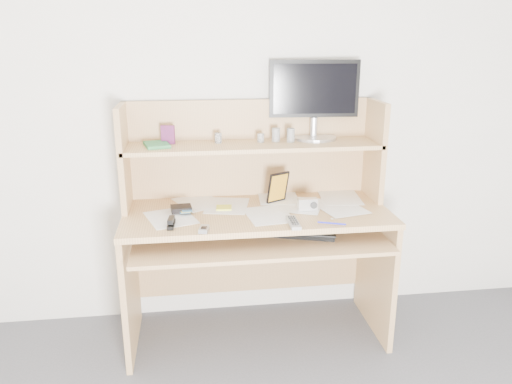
{
  "coord_description": "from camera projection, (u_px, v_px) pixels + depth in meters",
  "views": [
    {
      "loc": [
        -0.34,
        -0.99,
        1.63
      ],
      "look_at": [
        -0.01,
        1.43,
        0.87
      ],
      "focal_mm": 35.0,
      "sensor_mm": 36.0,
      "label": 1
    }
  ],
  "objects": [
    {
      "name": "back_wall",
      "position": [
        249.0,
        108.0,
        2.8
      ],
      "size": [
        3.6,
        0.04,
        2.5
      ],
      "primitive_type": "cube",
      "color": "silver",
      "rests_on": "floor"
    },
    {
      "name": "chip_stack_d",
      "position": [
        291.0,
        135.0,
        2.71
      ],
      "size": [
        0.06,
        0.06,
        0.08
      ],
      "primitive_type": "cylinder",
      "rotation": [
        0.0,
        0.0,
        -0.38
      ],
      "color": "white",
      "rests_on": "desk"
    },
    {
      "name": "game_case",
      "position": [
        278.0,
        187.0,
        2.73
      ],
      "size": [
        0.12,
        0.07,
        0.17
      ],
      "primitive_type": "cube",
      "rotation": [
        0.0,
        0.0,
        0.49
      ],
      "color": "black",
      "rests_on": "paper_clutter"
    },
    {
      "name": "chip_stack_a",
      "position": [
        218.0,
        138.0,
        2.7
      ],
      "size": [
        0.05,
        0.05,
        0.05
      ],
      "primitive_type": "cylinder",
      "rotation": [
        0.0,
        0.0,
        0.21
      ],
      "color": "black",
      "rests_on": "desk"
    },
    {
      "name": "digital_camera",
      "position": [
        307.0,
        204.0,
        2.63
      ],
      "size": [
        0.1,
        0.04,
        0.06
      ],
      "primitive_type": "cube",
      "rotation": [
        0.0,
        0.0,
        0.03
      ],
      "color": "silver",
      "rests_on": "paper_clutter"
    },
    {
      "name": "card_box",
      "position": [
        168.0,
        135.0,
        2.67
      ],
      "size": [
        0.07,
        0.04,
        0.1
      ],
      "primitive_type": "cube",
      "rotation": [
        0.0,
        0.0,
        -0.22
      ],
      "color": "#A21815",
      "rests_on": "desk"
    },
    {
      "name": "chip_stack_b",
      "position": [
        276.0,
        135.0,
        2.73
      ],
      "size": [
        0.06,
        0.06,
        0.07
      ],
      "primitive_type": "cylinder",
      "rotation": [
        0.0,
        0.0,
        -0.28
      ],
      "color": "white",
      "rests_on": "desk"
    },
    {
      "name": "blue_pen",
      "position": [
        332.0,
        223.0,
        2.44
      ],
      "size": [
        0.13,
        0.06,
        0.01
      ],
      "primitive_type": "cylinder",
      "rotation": [
        1.57,
        0.0,
        1.2
      ],
      "color": "#1B1ECC",
      "rests_on": "paper_clutter"
    },
    {
      "name": "paper_clutter",
      "position": [
        257.0,
        210.0,
        2.64
      ],
      "size": [
        1.32,
        0.54,
        0.01
      ],
      "primitive_type": "cube",
      "color": "white",
      "rests_on": "desk"
    },
    {
      "name": "tv_remote",
      "position": [
        293.0,
        223.0,
        2.43
      ],
      "size": [
        0.05,
        0.17,
        0.02
      ],
      "primitive_type": "cube",
      "rotation": [
        0.0,
        0.0,
        -0.01
      ],
      "color": "#979692",
      "rests_on": "paper_clutter"
    },
    {
      "name": "shelf_book",
      "position": [
        157.0,
        145.0,
        2.62
      ],
      "size": [
        0.15,
        0.19,
        0.02
      ],
      "primitive_type": "cube",
      "rotation": [
        0.0,
        0.0,
        0.24
      ],
      "color": "#338147",
      "rests_on": "desk"
    },
    {
      "name": "keyboard",
      "position": [
        296.0,
        232.0,
        2.59
      ],
      "size": [
        0.43,
        0.27,
        0.03
      ],
      "rotation": [
        0.0,
        0.0,
        -0.32
      ],
      "color": "black",
      "rests_on": "desk"
    },
    {
      "name": "chip_stack_c",
      "position": [
        261.0,
        138.0,
        2.72
      ],
      "size": [
        0.04,
        0.04,
        0.05
      ],
      "primitive_type": "cylinder",
      "rotation": [
        0.0,
        0.0,
        -0.18
      ],
      "color": "black",
      "rests_on": "desk"
    },
    {
      "name": "flip_phone",
      "position": [
        204.0,
        228.0,
        2.36
      ],
      "size": [
        0.06,
        0.09,
        0.02
      ],
      "primitive_type": "cube",
      "rotation": [
        0.0,
        0.0,
        -0.21
      ],
      "color": "#AAAAAC",
      "rests_on": "paper_clutter"
    },
    {
      "name": "wallet",
      "position": [
        181.0,
        209.0,
        2.62
      ],
      "size": [
        0.11,
        0.1,
        0.03
      ],
      "primitive_type": "cube",
      "rotation": [
        0.0,
        0.0,
        0.1
      ],
      "color": "black",
      "rests_on": "paper_clutter"
    },
    {
      "name": "monitor",
      "position": [
        314.0,
        97.0,
        2.77
      ],
      "size": [
        0.5,
        0.25,
        0.43
      ],
      "rotation": [
        0.0,
        0.0,
        -0.07
      ],
      "color": "#BBBBC0",
      "rests_on": "desk"
    },
    {
      "name": "sticky_note_pad",
      "position": [
        224.0,
        208.0,
        2.67
      ],
      "size": [
        0.09,
        0.09,
        0.01
      ],
      "primitive_type": "cube",
      "rotation": [
        0.0,
        0.0,
        -0.09
      ],
      "color": "#F5FC42",
      "rests_on": "desk"
    },
    {
      "name": "stapler",
      "position": [
        171.0,
        222.0,
        2.42
      ],
      "size": [
        0.04,
        0.12,
        0.04
      ],
      "primitive_type": "cube",
      "rotation": [
        0.0,
        0.0,
        -0.07
      ],
      "color": "black",
      "rests_on": "paper_clutter"
    },
    {
      "name": "desk",
      "position": [
        255.0,
        215.0,
        2.74
      ],
      "size": [
        1.4,
        0.7,
        1.3
      ],
      "color": "tan",
      "rests_on": "floor"
    }
  ]
}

